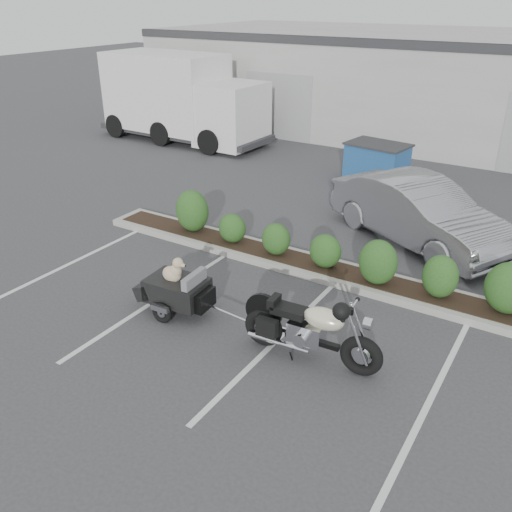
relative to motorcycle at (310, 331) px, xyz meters
The scene contains 8 objects.
ground 2.11m from the motorcycle, 159.62° to the left, with size 90.00×90.00×0.00m, color #38383A.
planter_kerb 3.09m from the motorcycle, 107.38° to the left, with size 12.00×1.00×0.15m, color #9E9E93.
building 17.87m from the motorcycle, 96.16° to the left, with size 26.00×10.00×4.00m, color #9EA099.
motorcycle is the anchor object (origin of this frame).
pet_trailer 2.79m from the motorcycle, behind, with size 1.93×1.08×1.15m.
sedan 5.56m from the motorcycle, 89.55° to the left, with size 1.63×4.67×1.54m, color #A5A5AC.
dumpster 9.83m from the motorcycle, 104.54° to the left, with size 2.02×1.53×1.22m.
delivery_truck 15.26m from the motorcycle, 136.50° to the left, with size 7.35×2.74×3.33m.
Camera 1 is at (5.03, -7.36, 5.45)m, focal length 38.00 mm.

